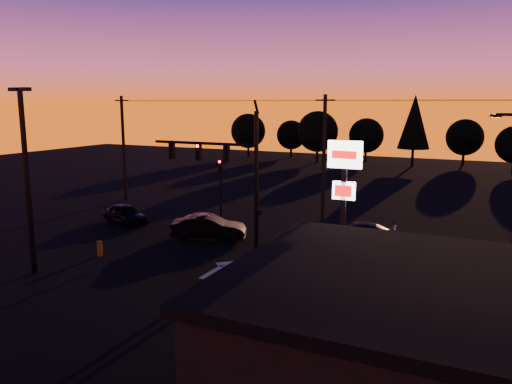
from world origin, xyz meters
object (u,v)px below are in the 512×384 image
parking_lot_light (26,169)px  suv_parked (432,314)px  traffic_signal_mast (230,168)px  bollard (100,248)px  car_right (358,233)px  car_left (126,214)px  secondary_signal (220,180)px  car_mid (209,227)px  pylon_sign (344,184)px

parking_lot_light → suv_parked: parking_lot_light is taller
traffic_signal_mast → bollard: 8.57m
bollard → car_right: car_right is taller
car_right → car_left: bearing=-90.2°
bollard → secondary_signal: bearing=81.9°
parking_lot_light → car_mid: bearing=63.2°
traffic_signal_mast → parking_lot_light: parking_lot_light is taller
traffic_signal_mast → car_mid: 5.47m
parking_lot_light → car_mid: (4.65, 9.20, -4.51)m
secondary_signal → car_mid: bearing=-67.9°
traffic_signal_mast → car_right: (5.88, 5.21, -4.28)m
secondary_signal → traffic_signal_mast: bearing=-56.8°
parking_lot_light → suv_parked: 19.41m
traffic_signal_mast → car_right: 8.95m
secondary_signal → suv_parked: bearing=-37.6°
car_right → parking_lot_light: bearing=-54.6°
suv_parked → car_left: bearing=127.3°
car_mid → suv_parked: size_ratio=1.02×
traffic_signal_mast → pylon_sign: size_ratio=1.26×
bollard → parking_lot_light: bearing=-104.9°
pylon_sign → car_mid: bearing=154.5°
car_mid → parking_lot_light: bearing=133.0°
secondary_signal → car_right: size_ratio=0.97×
car_left → suv_parked: car_left is taller
pylon_sign → car_right: bearing=99.0°
traffic_signal_mast → suv_parked: 13.13m
car_left → car_mid: bearing=-79.4°
pylon_sign → car_mid: (-9.85, 4.70, -4.15)m
pylon_sign → secondary_signal: bearing=140.2°
traffic_signal_mast → car_left: size_ratio=2.15×
secondary_signal → car_left: 7.15m
bollard → car_right: size_ratio=0.19×
secondary_signal → car_left: secondary_signal is taller
car_mid → car_right: (8.64, 3.00, -0.11)m
car_left → suv_parked: (21.55, -8.25, -0.05)m
parking_lot_light → car_left: (-2.81, 10.22, -4.59)m
parking_lot_light → bollard: (0.96, 3.60, -4.85)m
car_mid → suv_parked: 15.84m
car_left → bollard: bearing=-131.9°
parking_lot_light → car_right: bearing=42.6°
car_mid → car_right: 9.15m
secondary_signal → bollard: (-1.54, -10.88, -2.44)m
bollard → suv_parked: size_ratio=0.19×
parking_lot_light → secondary_signal: bearing=80.2°
parking_lot_light → suv_parked: size_ratio=2.02×
suv_parked → car_right: bearing=86.3°
car_left → car_mid: size_ratio=0.87×
car_mid → secondary_signal: bearing=1.9°
car_right → pylon_sign: bearing=1.8°
car_left → car_mid: 7.52m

